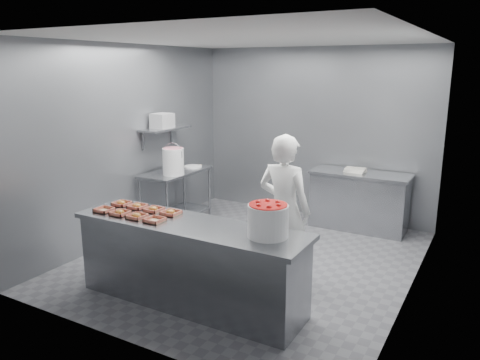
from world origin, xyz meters
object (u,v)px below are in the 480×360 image
at_px(tray_4, 122,203).
at_px(glaze_bucket, 173,161).
at_px(tray_7, 171,213).
at_px(appliance, 162,121).
at_px(back_counter, 359,201).
at_px(tray_2, 137,216).
at_px(tray_5, 137,206).
at_px(strawberry_tub, 268,219).
at_px(service_counter, 190,263).
at_px(tray_1, 120,213).
at_px(tray_6, 154,209).
at_px(prep_table, 176,190).
at_px(tray_0, 104,210).
at_px(tray_3, 155,220).
at_px(worker, 284,210).

height_order(tray_4, glaze_bucket, glaze_bucket).
xyz_separation_m(tray_7, appliance, (-1.48, 1.74, 0.75)).
height_order(back_counter, tray_2, tray_2).
distance_m(tray_5, strawberry_tub, 1.71).
height_order(service_counter, back_counter, same).
xyz_separation_m(tray_5, glaze_bucket, (-0.69, 1.58, 0.19)).
relative_size(tray_1, tray_6, 1.00).
height_order(tray_5, strawberry_tub, strawberry_tub).
xyz_separation_m(tray_2, tray_5, (-0.24, 0.28, 0.00)).
bearing_deg(back_counter, tray_6, -115.45).
bearing_deg(tray_6, glaze_bucket, 120.41).
relative_size(tray_6, appliance, 0.63).
relative_size(tray_1, tray_7, 1.00).
distance_m(back_counter, appliance, 3.28).
bearing_deg(prep_table, glaze_bucket, -58.33).
bearing_deg(tray_7, tray_6, 180.00).
xyz_separation_m(tray_2, glaze_bucket, (-0.93, 1.86, 0.19)).
xyz_separation_m(back_counter, tray_2, (-1.48, -3.39, 0.47)).
bearing_deg(tray_0, service_counter, 7.49).
distance_m(service_counter, tray_2, 0.76).
height_order(tray_1, glaze_bucket, glaze_bucket).
xyz_separation_m(service_counter, prep_table, (-1.65, 1.95, 0.14)).
xyz_separation_m(tray_5, tray_7, (0.48, 0.00, 0.00)).
bearing_deg(service_counter, tray_6, 166.52).
relative_size(service_counter, tray_2, 13.88).
bearing_deg(tray_5, tray_3, -29.94).
relative_size(worker, appliance, 5.89).
height_order(prep_table, tray_5, tray_5).
distance_m(tray_0, tray_6, 0.55).
height_order(service_counter, tray_7, tray_7).
bearing_deg(tray_3, worker, 48.50).
bearing_deg(service_counter, tray_7, 157.77).
bearing_deg(worker, back_counter, -92.49).
bearing_deg(tray_1, worker, 37.12).
relative_size(tray_4, tray_6, 1.00).
bearing_deg(tray_4, appliance, 113.54).
relative_size(tray_0, tray_6, 1.00).
height_order(tray_0, tray_4, tray_4).
bearing_deg(service_counter, tray_0, -172.51).
xyz_separation_m(tray_1, glaze_bucket, (-0.69, 1.86, 0.19)).
distance_m(tray_3, worker, 1.48).
bearing_deg(worker, prep_table, -19.23).
relative_size(tray_6, tray_7, 1.00).
relative_size(tray_3, tray_5, 1.00).
xyz_separation_m(tray_6, glaze_bucket, (-0.93, 1.58, 0.19)).
bearing_deg(tray_6, service_counter, -13.48).
bearing_deg(appliance, tray_5, -57.92).
relative_size(tray_5, worker, 0.11).
bearing_deg(back_counter, strawberry_tub, -90.26).
height_order(back_counter, strawberry_tub, strawberry_tub).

